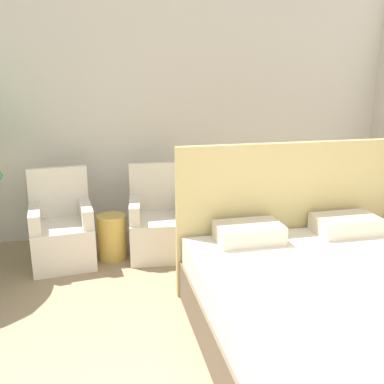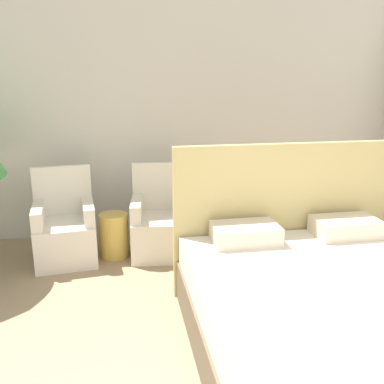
{
  "view_description": "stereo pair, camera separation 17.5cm",
  "coord_description": "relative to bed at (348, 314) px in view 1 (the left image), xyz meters",
  "views": [
    {
      "loc": [
        -0.56,
        -0.78,
        1.8
      ],
      "look_at": [
        0.25,
        2.8,
        0.76
      ],
      "focal_mm": 40.0,
      "sensor_mm": 36.0,
      "label": 1
    },
    {
      "loc": [
        -0.39,
        -0.81,
        1.8
      ],
      "look_at": [
        0.25,
        2.8,
        0.76
      ],
      "focal_mm": 40.0,
      "sensor_mm": 36.0,
      "label": 2
    }
  ],
  "objects": [
    {
      "name": "bed",
      "position": [
        0.0,
        0.0,
        0.0
      ],
      "size": [
        1.88,
        2.14,
        1.25
      ],
      "color": "brown",
      "rests_on": "ground_plane"
    },
    {
      "name": "wall_back",
      "position": [
        -0.96,
        2.56,
        1.16
      ],
      "size": [
        10.0,
        0.06,
        2.9
      ],
      "color": "silver",
      "rests_on": "ground_plane"
    },
    {
      "name": "side_table",
      "position": [
        -1.43,
        1.86,
        -0.07
      ],
      "size": [
        0.28,
        0.28,
        0.44
      ],
      "color": "gold",
      "rests_on": "ground_plane"
    },
    {
      "name": "armchair_near_window_left",
      "position": [
        -1.89,
        1.87,
        -0.01
      ],
      "size": [
        0.62,
        0.63,
        0.9
      ],
      "rotation": [
        0.0,
        0.0,
        0.1
      ],
      "color": "silver",
      "rests_on": "ground_plane"
    },
    {
      "name": "armchair_near_window_right",
      "position": [
        -0.96,
        1.87,
        -0.01
      ],
      "size": [
        0.62,
        0.64,
        0.9
      ],
      "rotation": [
        0.0,
        0.0,
        -0.11
      ],
      "color": "silver",
      "rests_on": "ground_plane"
    }
  ]
}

